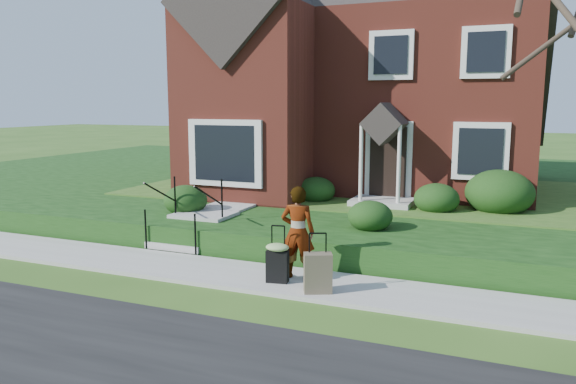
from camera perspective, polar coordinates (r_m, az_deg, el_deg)
The scene contains 10 objects.
ground at distance 10.90m, azimuth -3.34°, elevation -8.83°, with size 120.00×120.00×0.00m, color #2D5119.
sidewalk at distance 10.88m, azimuth -3.34°, elevation -8.63°, with size 60.00×1.60×0.08m, color #9E9B93.
terrace at distance 20.46m, azimuth 20.74°, elevation -0.08°, with size 44.00×20.00×0.60m, color black.
walkway at distance 16.19m, azimuth -3.62°, elevation -0.61°, with size 1.20×6.00×0.06m, color #9E9B93.
main_house at distance 19.61m, azimuth 8.67°, elevation 14.58°, with size 10.40×10.20×9.40m.
front_steps at distance 13.51m, azimuth -9.51°, elevation -3.33°, with size 1.40×2.02×1.50m.
foundation_shrubs at distance 14.91m, azimuth 7.80°, elevation 0.27°, with size 9.84×4.56×1.20m.
woman at distance 10.48m, azimuth 1.00°, elevation -4.11°, with size 0.64×0.42×1.75m, color #999999.
suitcase_black at distance 10.35m, azimuth -1.08°, elevation -6.96°, with size 0.49×0.43×1.06m.
suitcase_olive at distance 9.83m, azimuth 3.05°, elevation -8.19°, with size 0.55×0.45×1.05m.
Camera 1 is at (4.54, -9.32, 3.35)m, focal length 35.00 mm.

